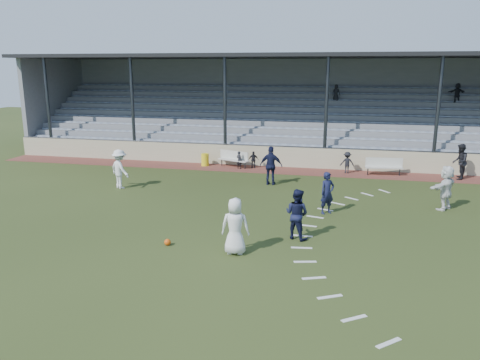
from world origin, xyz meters
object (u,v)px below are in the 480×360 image
(player_white_lead, at_px, (235,226))
(official, at_px, (460,162))
(trash_bin, at_px, (205,160))
(bench_right, at_px, (384,165))
(football, at_px, (168,242))
(player_navy_lead, at_px, (327,193))
(bench_left, at_px, (234,157))

(player_white_lead, height_order, official, official)
(trash_bin, bearing_deg, player_white_lead, -69.07)
(bench_right, height_order, football, bench_right)
(player_white_lead, bearing_deg, football, -9.95)
(player_navy_lead, xyz_separation_m, official, (6.57, 7.55, 0.10))
(trash_bin, xyz_separation_m, football, (2.53, -12.66, -0.28))
(bench_right, relative_size, player_navy_lead, 1.18)
(player_white_lead, distance_m, official, 15.53)
(trash_bin, bearing_deg, bench_left, 1.81)
(bench_left, xyz_separation_m, football, (0.77, -12.72, -0.47))
(bench_left, bearing_deg, player_navy_lead, -31.62)
(bench_right, bearing_deg, official, -8.60)
(bench_right, xyz_separation_m, trash_bin, (-10.34, 0.19, -0.20))
(football, bearing_deg, trash_bin, 101.30)
(bench_left, xyz_separation_m, player_navy_lead, (5.82, -7.95, 0.28))
(football, relative_size, player_white_lead, 0.12)
(trash_bin, relative_size, football, 3.30)
(football, relative_size, player_navy_lead, 0.13)
(bench_right, distance_m, official, 3.84)
(bench_left, xyz_separation_m, official, (12.39, -0.41, 0.38))
(football, xyz_separation_m, official, (11.62, 12.31, 0.85))
(trash_bin, height_order, player_navy_lead, player_navy_lead)
(trash_bin, height_order, official, official)
(bench_left, relative_size, bench_right, 0.99)
(player_white_lead, relative_size, official, 0.97)
(bench_left, height_order, player_navy_lead, player_navy_lead)
(player_white_lead, relative_size, player_navy_lead, 1.07)
(player_navy_lead, bearing_deg, bench_right, 32.60)
(official, bearing_deg, player_navy_lead, -26.19)
(player_white_lead, bearing_deg, bench_right, -119.15)
(trash_bin, height_order, player_white_lead, player_white_lead)
(football, distance_m, official, 16.95)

